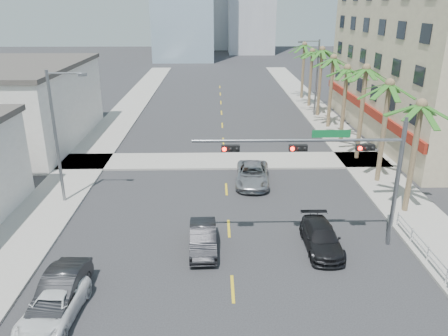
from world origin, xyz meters
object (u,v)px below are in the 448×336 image
(car_parked_far, at_px, (53,308))
(car_parked_mid, at_px, (61,289))
(car_lane_left, at_px, (203,238))
(traffic_signal_mast, at_px, (340,161))
(car_lane_right, at_px, (321,238))
(car_lane_center, at_px, (252,174))

(car_parked_far, bearing_deg, car_parked_mid, 94.54)
(car_parked_far, relative_size, car_lane_left, 1.06)
(traffic_signal_mast, xyz_separation_m, car_lane_right, (-0.72, -0.34, -4.40))
(car_parked_mid, bearing_deg, car_lane_center, 57.18)
(traffic_signal_mast, bearing_deg, car_parked_mid, -160.35)
(traffic_signal_mast, bearing_deg, car_lane_left, -177.47)
(traffic_signal_mast, relative_size, car_parked_mid, 2.47)
(car_parked_mid, height_order, car_parked_far, car_parked_mid)
(car_lane_right, bearing_deg, car_parked_mid, -160.75)
(traffic_signal_mast, relative_size, car_lane_left, 2.66)
(car_lane_left, distance_m, car_lane_right, 6.57)
(car_parked_far, xyz_separation_m, car_lane_left, (6.30, 5.65, 0.07))
(car_parked_mid, relative_size, car_parked_far, 1.02)
(car_parked_far, bearing_deg, traffic_signal_mast, 28.26)
(car_lane_center, bearing_deg, car_parked_far, -118.27)
(car_lane_left, height_order, car_lane_center, car_lane_center)
(car_parked_far, relative_size, car_lane_center, 0.84)
(car_parked_mid, xyz_separation_m, car_lane_right, (12.87, 4.51, -0.08))
(traffic_signal_mast, distance_m, car_lane_left, 8.50)
(car_parked_mid, distance_m, car_lane_left, 7.76)
(car_parked_far, xyz_separation_m, car_lane_center, (9.80, 15.10, 0.12))
(traffic_signal_mast, height_order, car_lane_left, traffic_signal_mast)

